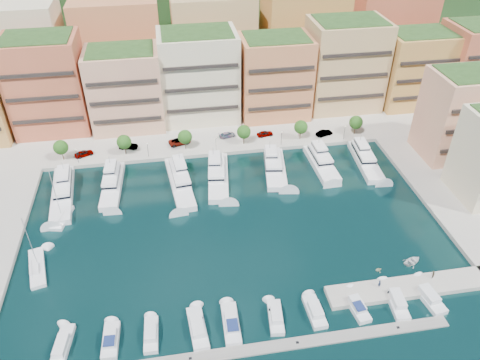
% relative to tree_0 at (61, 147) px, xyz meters
% --- Properties ---
extents(ground, '(400.00, 400.00, 0.00)m').
position_rel_tree_0_xyz_m(ground, '(40.00, -33.50, -4.74)').
color(ground, black).
rests_on(ground, ground).
extents(north_quay, '(220.00, 64.00, 2.00)m').
position_rel_tree_0_xyz_m(north_quay, '(40.00, 28.50, -4.74)').
color(north_quay, '#9E998E').
rests_on(north_quay, ground).
extents(hillside, '(240.00, 40.00, 58.00)m').
position_rel_tree_0_xyz_m(hillside, '(40.00, 76.50, -4.74)').
color(hillside, '#1B3B18').
rests_on(hillside, ground).
extents(south_pontoon, '(72.00, 2.20, 0.35)m').
position_rel_tree_0_xyz_m(south_pontoon, '(37.00, -63.50, -4.74)').
color(south_pontoon, gray).
rests_on(south_pontoon, ground).
extents(finger_pier, '(32.00, 5.00, 2.00)m').
position_rel_tree_0_xyz_m(finger_pier, '(70.00, -55.50, -4.74)').
color(finger_pier, '#9E998E').
rests_on(finger_pier, ground).
extents(apartment_1, '(20.00, 16.50, 26.80)m').
position_rel_tree_0_xyz_m(apartment_1, '(-4.00, 18.49, 9.57)').
color(apartment_1, '#CA6043').
rests_on(apartment_1, north_quay).
extents(apartment_2, '(20.00, 15.50, 22.80)m').
position_rel_tree_0_xyz_m(apartment_2, '(17.00, 16.49, 7.57)').
color(apartment_2, '#E2A97E').
rests_on(apartment_2, north_quay).
extents(apartment_3, '(22.00, 16.50, 25.80)m').
position_rel_tree_0_xyz_m(apartment_3, '(38.00, 18.49, 9.07)').
color(apartment_3, beige).
rests_on(apartment_3, north_quay).
extents(apartment_4, '(20.00, 15.50, 23.80)m').
position_rel_tree_0_xyz_m(apartment_4, '(60.00, 16.49, 8.07)').
color(apartment_4, '#CD7D4C').
rests_on(apartment_4, north_quay).
extents(apartment_5, '(22.00, 16.50, 26.80)m').
position_rel_tree_0_xyz_m(apartment_5, '(82.00, 18.49, 9.57)').
color(apartment_5, tan).
rests_on(apartment_5, north_quay).
extents(apartment_6, '(20.00, 15.50, 22.80)m').
position_rel_tree_0_xyz_m(apartment_6, '(104.00, 16.49, 7.57)').
color(apartment_6, '#C08246').
rests_on(apartment_6, north_quay).
extents(apartment_7, '(22.00, 16.50, 24.80)m').
position_rel_tree_0_xyz_m(apartment_7, '(124.00, 14.49, 8.57)').
color(apartment_7, '#CA6043').
rests_on(apartment_7, north_quay).
extents(apartment_east_a, '(18.00, 14.50, 22.80)m').
position_rel_tree_0_xyz_m(apartment_east_a, '(102.00, -13.51, 7.57)').
color(apartment_east_a, '#E2A97E').
rests_on(apartment_east_a, east_quay).
extents(backblock_0, '(26.00, 18.00, 30.00)m').
position_rel_tree_0_xyz_m(backblock_0, '(-15.00, 40.50, 11.26)').
color(backblock_0, beige).
rests_on(backblock_0, north_quay).
extents(backblock_1, '(26.00, 18.00, 30.00)m').
position_rel_tree_0_xyz_m(backblock_1, '(15.00, 40.50, 11.26)').
color(backblock_1, '#CD7D4C').
rests_on(backblock_1, north_quay).
extents(backblock_2, '(26.00, 18.00, 30.00)m').
position_rel_tree_0_xyz_m(backblock_2, '(45.00, 40.50, 11.26)').
color(backblock_2, tan).
rests_on(backblock_2, north_quay).
extents(backblock_3, '(26.00, 18.00, 30.00)m').
position_rel_tree_0_xyz_m(backblock_3, '(75.00, 40.50, 11.26)').
color(backblock_3, '#C08246').
rests_on(backblock_3, north_quay).
extents(backblock_4, '(26.00, 18.00, 30.00)m').
position_rel_tree_0_xyz_m(backblock_4, '(105.00, 40.50, 11.26)').
color(backblock_4, '#CA6043').
rests_on(backblock_4, north_quay).
extents(tree_0, '(3.80, 3.80, 5.65)m').
position_rel_tree_0_xyz_m(tree_0, '(0.00, 0.00, 0.00)').
color(tree_0, '#473323').
rests_on(tree_0, north_quay).
extents(tree_1, '(3.80, 3.80, 5.65)m').
position_rel_tree_0_xyz_m(tree_1, '(16.00, 0.00, 0.00)').
color(tree_1, '#473323').
rests_on(tree_1, north_quay).
extents(tree_2, '(3.80, 3.80, 5.65)m').
position_rel_tree_0_xyz_m(tree_2, '(32.00, 0.00, 0.00)').
color(tree_2, '#473323').
rests_on(tree_2, north_quay).
extents(tree_3, '(3.80, 3.80, 5.65)m').
position_rel_tree_0_xyz_m(tree_3, '(48.00, 0.00, 0.00)').
color(tree_3, '#473323').
rests_on(tree_3, north_quay).
extents(tree_4, '(3.80, 3.80, 5.65)m').
position_rel_tree_0_xyz_m(tree_4, '(64.00, 0.00, 0.00)').
color(tree_4, '#473323').
rests_on(tree_4, north_quay).
extents(tree_5, '(3.80, 3.80, 5.65)m').
position_rel_tree_0_xyz_m(tree_5, '(80.00, 0.00, 0.00)').
color(tree_5, '#473323').
rests_on(tree_5, north_quay).
extents(lamppost_0, '(0.30, 0.30, 4.20)m').
position_rel_tree_0_xyz_m(lamppost_0, '(4.00, -2.30, -0.92)').
color(lamppost_0, black).
rests_on(lamppost_0, north_quay).
extents(lamppost_1, '(0.30, 0.30, 4.20)m').
position_rel_tree_0_xyz_m(lamppost_1, '(22.00, -2.30, -0.92)').
color(lamppost_1, black).
rests_on(lamppost_1, north_quay).
extents(lamppost_2, '(0.30, 0.30, 4.20)m').
position_rel_tree_0_xyz_m(lamppost_2, '(40.00, -2.30, -0.92)').
color(lamppost_2, black).
rests_on(lamppost_2, north_quay).
extents(lamppost_3, '(0.30, 0.30, 4.20)m').
position_rel_tree_0_xyz_m(lamppost_3, '(58.00, -2.30, -0.92)').
color(lamppost_3, black).
rests_on(lamppost_3, north_quay).
extents(lamppost_4, '(0.30, 0.30, 4.20)m').
position_rel_tree_0_xyz_m(lamppost_4, '(76.00, -2.30, -0.92)').
color(lamppost_4, black).
rests_on(lamppost_4, north_quay).
extents(yacht_0, '(6.34, 21.86, 7.30)m').
position_rel_tree_0_xyz_m(yacht_0, '(1.61, -14.37, -3.53)').
color(yacht_0, white).
rests_on(yacht_0, ground).
extents(yacht_1, '(5.37, 18.68, 7.30)m').
position_rel_tree_0_xyz_m(yacht_1, '(13.15, -13.00, -3.65)').
color(yacht_1, white).
rests_on(yacht_1, ground).
extents(yacht_2, '(6.64, 21.90, 7.30)m').
position_rel_tree_0_xyz_m(yacht_2, '(29.38, -14.37, -3.53)').
color(yacht_2, white).
rests_on(yacht_2, ground).
extents(yacht_3, '(7.10, 20.25, 7.30)m').
position_rel_tree_0_xyz_m(yacht_3, '(39.01, -13.58, -3.53)').
color(yacht_3, white).
rests_on(yacht_3, ground).
extents(yacht_4, '(7.66, 18.20, 7.30)m').
position_rel_tree_0_xyz_m(yacht_4, '(53.79, -12.62, -3.65)').
color(yacht_4, white).
rests_on(yacht_4, ground).
extents(yacht_5, '(5.24, 16.87, 7.30)m').
position_rel_tree_0_xyz_m(yacht_5, '(66.26, -12.17, -3.53)').
color(yacht_5, white).
rests_on(yacht_5, ground).
extents(yacht_6, '(5.99, 18.86, 7.30)m').
position_rel_tree_0_xyz_m(yacht_6, '(78.00, -13.00, -3.53)').
color(yacht_6, white).
rests_on(yacht_6, ground).
extents(cruiser_0, '(3.45, 8.93, 2.55)m').
position_rel_tree_0_xyz_m(cruiser_0, '(7.18, -58.10, -4.20)').
color(cruiser_0, silver).
rests_on(cruiser_0, ground).
extents(cruiser_1, '(2.93, 7.19, 2.66)m').
position_rel_tree_0_xyz_m(cruiser_1, '(15.07, -58.09, -4.17)').
color(cruiser_1, silver).
rests_on(cruiser_1, ground).
extents(cruiser_2, '(2.57, 7.17, 2.55)m').
position_rel_tree_0_xyz_m(cruiser_2, '(21.80, -58.08, -4.20)').
color(cruiser_2, silver).
rests_on(cruiser_2, ground).
extents(cruiser_3, '(3.36, 8.99, 2.55)m').
position_rel_tree_0_xyz_m(cruiser_3, '(29.73, -58.10, -4.20)').
color(cruiser_3, silver).
rests_on(cruiser_3, ground).
extents(cruiser_4, '(3.01, 8.71, 2.66)m').
position_rel_tree_0_xyz_m(cruiser_4, '(35.55, -58.11, -4.17)').
color(cruiser_4, silver).
rests_on(cruiser_4, ground).
extents(cruiser_5, '(3.25, 7.50, 2.55)m').
position_rel_tree_0_xyz_m(cruiser_5, '(43.51, -58.08, -4.20)').
color(cruiser_5, silver).
rests_on(cruiser_5, ground).
extents(cruiser_6, '(2.82, 7.25, 2.55)m').
position_rel_tree_0_xyz_m(cruiser_6, '(50.67, -58.08, -4.20)').
color(cruiser_6, silver).
rests_on(cruiser_6, ground).
extents(cruiser_7, '(3.28, 7.68, 2.66)m').
position_rel_tree_0_xyz_m(cruiser_7, '(58.43, -58.10, -4.17)').
color(cruiser_7, silver).
rests_on(cruiser_7, ground).
extents(cruiser_8, '(3.41, 9.07, 2.55)m').
position_rel_tree_0_xyz_m(cruiser_8, '(65.99, -58.10, -4.20)').
color(cruiser_8, silver).
rests_on(cruiser_8, ground).
extents(cruiser_9, '(3.86, 8.93, 2.55)m').
position_rel_tree_0_xyz_m(cruiser_9, '(72.25, -58.09, -4.20)').
color(cruiser_9, silver).
rests_on(cruiser_9, ground).
extents(sailboat_2, '(4.45, 8.48, 13.20)m').
position_rel_tree_0_xyz_m(sailboat_2, '(2.59, -23.73, -4.42)').
color(sailboat_2, white).
rests_on(sailboat_2, ground).
extents(sailboat_1, '(5.13, 11.26, 13.20)m').
position_rel_tree_0_xyz_m(sailboat_1, '(-0.19, -38.59, -4.44)').
color(sailboat_1, white).
rests_on(sailboat_1, ground).
extents(tender_1, '(1.60, 1.43, 0.75)m').
position_rel_tree_0_xyz_m(tender_1, '(66.11, -50.14, -4.37)').
color(tender_1, '#C1C094').
rests_on(tender_1, ground).
extents(tender_2, '(4.70, 4.10, 0.81)m').
position_rel_tree_0_xyz_m(tender_2, '(73.74, -49.16, -4.34)').
color(tender_2, silver).
rests_on(tender_2, ground).
extents(car_0, '(5.17, 3.67, 1.63)m').
position_rel_tree_0_xyz_m(car_0, '(5.12, 0.92, -2.93)').
color(car_0, gray).
rests_on(car_0, north_quay).
extents(car_1, '(5.22, 2.57, 1.65)m').
position_rel_tree_0_xyz_m(car_1, '(16.65, 2.73, -2.92)').
color(car_1, gray).
rests_on(car_1, north_quay).
extents(car_2, '(6.65, 4.30, 1.70)m').
position_rel_tree_0_xyz_m(car_2, '(30.60, 2.80, -2.89)').
color(car_2, gray).
rests_on(car_2, north_quay).
extents(car_3, '(5.12, 3.10, 1.39)m').
position_rel_tree_0_xyz_m(car_3, '(44.00, 4.37, -3.05)').
color(car_3, gray).
rests_on(car_3, north_quay).
extents(car_4, '(4.86, 2.67, 1.57)m').
position_rel_tree_0_xyz_m(car_4, '(54.61, 3.17, -2.96)').
color(car_4, gray).
rests_on(car_4, north_quay).
extents(car_5, '(5.19, 3.13, 1.62)m').
position_rel_tree_0_xyz_m(car_5, '(71.22, 0.58, -2.94)').
color(car_5, gray).
rests_on(car_5, north_quay).
extents(person_0, '(0.46, 0.63, 1.60)m').
position_rel_tree_0_xyz_m(person_0, '(64.08, -54.72, -2.95)').
color(person_0, '#26334C').
rests_on(person_0, finger_pier).
extents(person_1, '(1.07, 1.02, 1.73)m').
position_rel_tree_0_xyz_m(person_1, '(74.94, -54.34, -2.88)').
color(person_1, '#4D3F2E').
rests_on(person_1, finger_pier).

